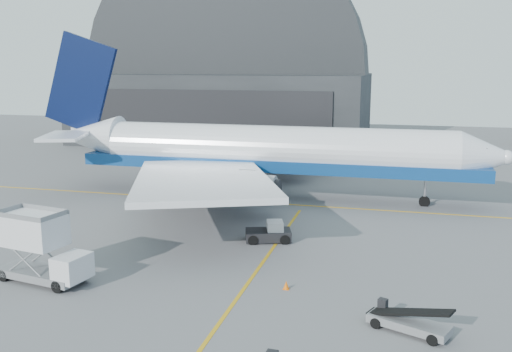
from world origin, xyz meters
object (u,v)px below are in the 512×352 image
(airliner, at_px, (258,151))
(catering_truck, at_px, (40,248))
(belt_loader_b, at_px, (408,322))
(pushback_tug, at_px, (270,233))

(airliner, relative_size, catering_truck, 7.44)
(belt_loader_b, bearing_deg, pushback_tug, 151.34)
(pushback_tug, bearing_deg, catering_truck, -153.04)
(airliner, height_order, catering_truck, airliner)
(airliner, xyz_separation_m, catering_truck, (-7.72, -26.73, -2.67))
(pushback_tug, bearing_deg, airliner, 90.63)
(airliner, height_order, belt_loader_b, airliner)
(catering_truck, bearing_deg, airliner, 84.26)
(airliner, relative_size, belt_loader_b, 10.99)
(airliner, bearing_deg, pushback_tug, -72.38)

